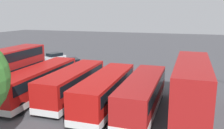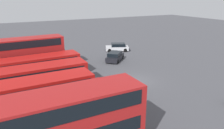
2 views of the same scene
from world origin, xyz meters
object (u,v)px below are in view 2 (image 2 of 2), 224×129
(bus_single_deck_fourth, at_px, (37,79))
(bus_single_deck_fifth, at_px, (29,69))
(bus_single_deck_third, at_px, (33,95))
(bus_double_decker_sixth, at_px, (18,55))
(bus_single_deck_second, at_px, (41,112))
(car_small_green, at_px, (115,57))
(car_hatchback_silver, at_px, (117,47))

(bus_single_deck_fourth, xyz_separation_m, bus_single_deck_fifth, (3.66, 0.28, 0.00))
(bus_single_deck_third, xyz_separation_m, bus_double_decker_sixth, (11.02, 0.04, 0.83))
(bus_single_deck_second, bearing_deg, car_small_green, -44.73)
(bus_single_deck_fifth, relative_size, car_hatchback_silver, 2.66)
(bus_single_deck_second, xyz_separation_m, bus_single_deck_third, (3.25, 0.06, 0.00))
(bus_single_deck_second, relative_size, car_small_green, 2.54)
(bus_single_deck_second, bearing_deg, bus_single_deck_fourth, -7.09)
(bus_single_deck_second, distance_m, bus_single_deck_fourth, 7.02)
(car_hatchback_silver, relative_size, car_small_green, 1.08)
(bus_single_deck_second, height_order, car_hatchback_silver, bus_single_deck_second)
(bus_single_deck_third, distance_m, bus_single_deck_fifth, 7.40)
(bus_single_deck_fifth, xyz_separation_m, car_hatchback_silver, (8.28, -16.23, -0.92))
(bus_single_deck_second, distance_m, car_hatchback_silver, 25.32)
(bus_single_deck_third, xyz_separation_m, bus_single_deck_fifth, (7.37, -0.65, 0.00))
(bus_single_deck_third, distance_m, car_small_green, 16.99)
(bus_single_deck_third, bearing_deg, car_small_green, -52.62)
(bus_single_deck_third, relative_size, bus_single_deck_fourth, 1.02)
(bus_double_decker_sixth, xyz_separation_m, car_small_green, (-0.72, -13.52, -1.75))
(bus_single_deck_fifth, xyz_separation_m, bus_double_decker_sixth, (3.65, 0.68, 0.83))
(bus_single_deck_second, height_order, bus_single_deck_fifth, same)
(bus_single_deck_fourth, xyz_separation_m, bus_double_decker_sixth, (7.31, 0.96, 0.83))
(bus_single_deck_fourth, distance_m, bus_single_deck_fifth, 3.67)
(bus_double_decker_sixth, relative_size, car_hatchback_silver, 2.57)
(bus_single_deck_second, relative_size, bus_single_deck_fifth, 0.88)
(bus_single_deck_fifth, height_order, car_hatchback_silver, bus_single_deck_fifth)
(bus_single_deck_second, relative_size, bus_single_deck_third, 1.00)
(bus_double_decker_sixth, bearing_deg, bus_single_deck_second, -179.63)
(bus_single_deck_fourth, height_order, bus_double_decker_sixth, bus_double_decker_sixth)
(car_hatchback_silver, bearing_deg, bus_single_deck_fourth, 126.79)
(car_hatchback_silver, bearing_deg, bus_double_decker_sixth, 105.29)
(bus_single_deck_second, relative_size, car_hatchback_silver, 2.35)
(bus_single_deck_second, bearing_deg, bus_single_deck_fifth, -3.18)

